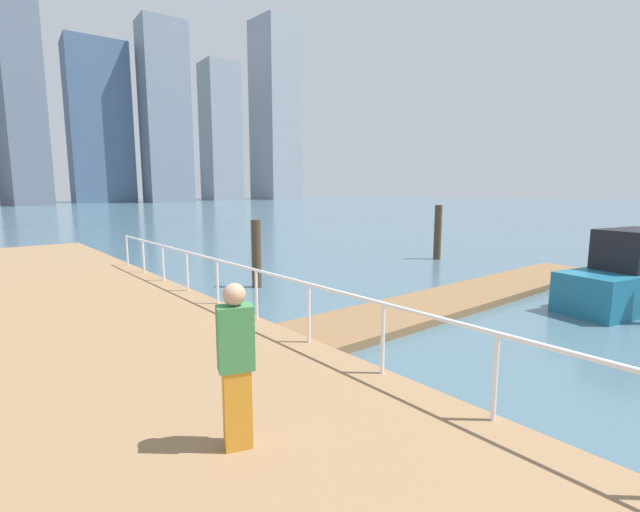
# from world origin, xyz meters

# --- Properties ---
(ground_plane) EXTENTS (300.00, 300.00, 0.00)m
(ground_plane) POSITION_xyz_m (0.00, 20.00, 0.00)
(ground_plane) COLOR #476675
(floating_dock) EXTENTS (13.73, 2.00, 0.18)m
(floating_dock) POSITION_xyz_m (3.37, 11.69, 0.09)
(floating_dock) COLOR olive
(floating_dock) RESTS_ON ground_plane
(boardwalk_railing) EXTENTS (0.06, 24.53, 1.08)m
(boardwalk_railing) POSITION_xyz_m (-3.15, 9.05, 1.24)
(boardwalk_railing) COLOR white
(boardwalk_railing) RESTS_ON boardwalk
(dock_piling_0) EXTENTS (0.30, 0.30, 2.14)m
(dock_piling_0) POSITION_xyz_m (-0.55, 16.81, 1.07)
(dock_piling_0) COLOR #473826
(dock_piling_0) RESTS_ON ground_plane
(dock_piling_1) EXTENTS (0.32, 0.32, 2.41)m
(dock_piling_1) POSITION_xyz_m (8.74, 16.69, 1.20)
(dock_piling_1) COLOR #473826
(dock_piling_1) RESTS_ON ground_plane
(pedestrian_1) EXTENTS (0.41, 0.33, 1.75)m
(pedestrian_1) POSITION_xyz_m (-5.72, 8.72, 1.32)
(pedestrian_1) COLOR orange
(pedestrian_1) RESTS_ON boardwalk
(skyline_tower_4) EXTENTS (14.09, 11.22, 37.20)m
(skyline_tower_4) POSITION_xyz_m (21.19, 123.12, 18.60)
(skyline_tower_4) COLOR slate
(skyline_tower_4) RESTS_ON ground_plane
(skyline_tower_5) EXTENTS (10.87, 8.83, 42.44)m
(skyline_tower_5) POSITION_xyz_m (34.11, 114.68, 21.22)
(skyline_tower_5) COLOR gray
(skyline_tower_5) RESTS_ON ground_plane
(skyline_tower_6) EXTENTS (10.09, 10.27, 39.57)m
(skyline_tower_6) POSITION_xyz_m (55.69, 128.20, 19.78)
(skyline_tower_6) COLOR #8C939E
(skyline_tower_6) RESTS_ON ground_plane
(skyline_tower_7) EXTENTS (12.93, 13.13, 55.00)m
(skyline_tower_7) POSITION_xyz_m (74.69, 127.29, 27.50)
(skyline_tower_7) COLOR #8C939E
(skyline_tower_7) RESTS_ON ground_plane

